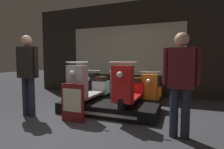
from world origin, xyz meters
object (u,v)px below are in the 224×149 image
scooter_display_left (89,86)px  person_right_browsing (181,78)px  scooter_backrow_1 (124,89)px  person_left_browsing (28,70)px  scooter_display_right (130,88)px  scooter_backrow_2 (153,91)px  scooter_backrow_0 (99,88)px  price_sign_board (73,103)px  street_bollard (27,85)px

scooter_display_left → person_right_browsing: bearing=-22.3°
scooter_backrow_1 → person_left_browsing: person_left_browsing is taller
person_right_browsing → scooter_display_right: bearing=140.9°
person_left_browsing → person_right_browsing: (3.02, 0.00, -0.08)m
scooter_backrow_2 → scooter_display_right: bearing=-104.7°
scooter_backrow_1 → scooter_backrow_2: bearing=0.0°
person_left_browsing → scooter_backrow_2: bearing=41.0°
scooter_backrow_1 → person_right_browsing: 2.59m
scooter_display_left → scooter_backrow_2: (1.31, 1.22, -0.24)m
scooter_backrow_1 → person_left_browsing: 2.63m
scooter_display_left → scooter_backrow_0: 1.28m
scooter_backrow_2 → scooter_backrow_1: bearing=180.0°
scooter_display_left → price_sign_board: size_ratio=2.14×
scooter_backrow_0 → scooter_backrow_1: 0.81m
scooter_backrow_1 → scooter_display_right: bearing=-68.1°
person_left_browsing → street_bollard: bearing=138.2°
person_left_browsing → street_bollard: 1.46m
scooter_display_left → street_bollard: (-2.06, 0.10, -0.08)m
person_right_browsing → price_sign_board: size_ratio=2.15×
scooter_display_left → price_sign_board: scooter_display_left is taller
scooter_display_right → person_right_browsing: size_ratio=0.99×
scooter_display_left → person_right_browsing: (1.99, -0.82, 0.33)m
scooter_backrow_2 → street_bollard: (-3.36, -1.12, 0.16)m
person_left_browsing → person_right_browsing: 3.03m
price_sign_board → scooter_backrow_2: bearing=58.4°
scooter_display_left → street_bollard: 2.06m
scooter_backrow_1 → person_left_browsing: bearing=-127.0°
price_sign_board → scooter_backrow_0: bearing=100.4°
scooter_backrow_0 → person_right_browsing: person_right_browsing is taller
scooter_display_left → scooter_display_right: size_ratio=1.00×
scooter_display_right → street_bollard: 3.05m
scooter_backrow_2 → person_right_browsing: (0.69, -2.03, 0.57)m
scooter_backrow_2 → price_sign_board: 2.37m
scooter_display_right → price_sign_board: bearing=-139.1°
street_bollard → scooter_backrow_0: bearing=32.6°
scooter_display_right → street_bollard: bearing=178.1°
scooter_backrow_0 → street_bollard: size_ratio=1.55×
person_left_browsing → scooter_backrow_1: bearing=53.0°
scooter_backrow_0 → scooter_backrow_1: bearing=0.0°
price_sign_board → scooter_backrow_1: bearing=77.8°
scooter_display_right → scooter_backrow_1: bearing=111.9°
scooter_backrow_2 → street_bollard: bearing=-161.6°
scooter_backrow_0 → scooter_backrow_2: 1.62m
scooter_backrow_0 → scooter_backrow_1: (0.81, 0.00, 0.00)m
scooter_backrow_2 → price_sign_board: (-1.25, -2.02, 0.03)m
scooter_backrow_1 → scooter_backrow_2: (0.81, 0.00, 0.00)m
scooter_backrow_0 → scooter_backrow_2: size_ratio=1.00×
scooter_backrow_2 → person_left_browsing: size_ratio=0.93×
scooter_backrow_2 → person_right_browsing: size_ratio=0.99×
street_bollard → person_right_browsing: bearing=-12.8°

